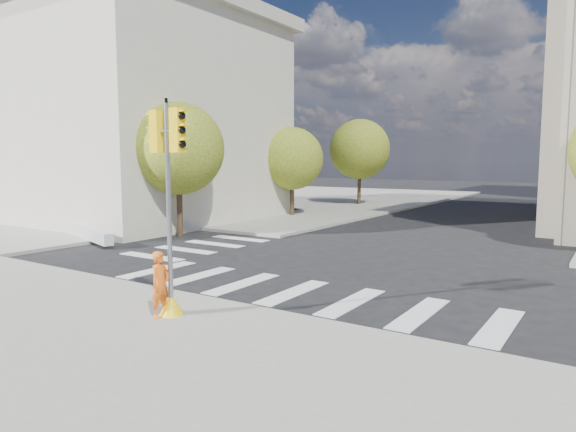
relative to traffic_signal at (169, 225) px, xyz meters
The scene contains 9 objects.
ground 6.18m from the traffic_signal, 79.49° to the left, with size 160.00×160.00×0.00m, color black.
sidewalk_far_left 36.97m from the traffic_signal, 120.89° to the left, with size 28.00×40.00×0.15m, color gray.
classical_building 23.74m from the traffic_signal, 144.19° to the left, with size 19.00×15.00×12.70m.
tree_lw_near 13.66m from the traffic_signal, 134.33° to the left, with size 4.40×4.40×6.41m.
tree_lw_mid 21.88m from the traffic_signal, 115.66° to the left, with size 4.00×4.00×5.77m.
tree_lw_far 31.22m from the traffic_signal, 107.66° to the left, with size 4.80×4.80×6.95m.
traffic_signal is the anchor object (origin of this frame).
photographer 1.35m from the traffic_signal, 114.10° to the right, with size 0.54×0.36×1.49m, color orange.
planter_wall 13.59m from the traffic_signal, 152.55° to the left, with size 6.00×0.40×0.50m, color silver.
Camera 1 is at (7.43, -13.72, 3.66)m, focal length 32.00 mm.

